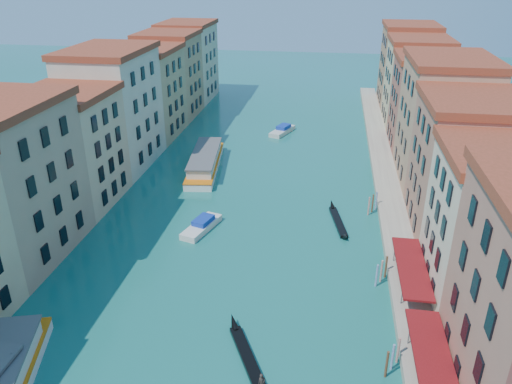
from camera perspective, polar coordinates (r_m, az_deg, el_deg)
left_bank_palazzos at (r=87.60m, az=-17.56°, el=7.53°), size 12.80×128.40×21.00m
right_bank_palazzos at (r=81.16m, az=21.19°, el=5.68°), size 12.80×128.40×21.00m
quay at (r=83.09m, az=14.84°, el=0.12°), size 4.00×140.00×1.00m
restaurant_awnings at (r=46.77m, az=19.87°, el=-18.85°), size 3.20×44.55×3.12m
mooring_poles_right at (r=51.60m, az=15.03°, el=-15.77°), size 1.44×54.24×3.20m
vaporetto_far at (r=90.51m, az=-5.84°, el=3.54°), size 7.06×20.95×3.06m
gondola_fore at (r=49.17m, az=-0.87°, el=-18.54°), size 6.34×11.42×2.46m
gondola_far at (r=72.63m, az=9.33°, el=-3.23°), size 3.14×11.40×1.63m
motorboat_mid at (r=70.22m, az=-6.20°, el=-3.82°), size 4.49×7.97×1.58m
motorboat_far at (r=109.56m, az=3.05°, el=7.08°), size 5.17×8.38×1.66m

